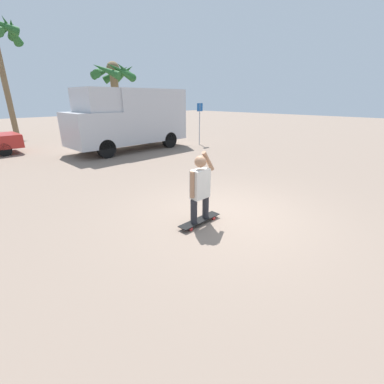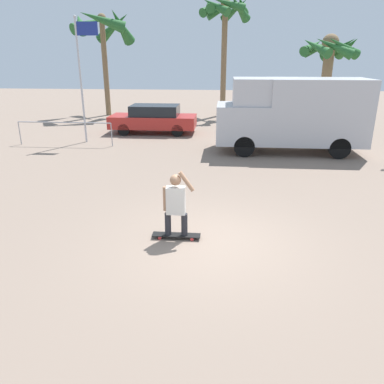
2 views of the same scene
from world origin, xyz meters
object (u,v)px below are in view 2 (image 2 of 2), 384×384
parked_car_red (154,119)px  palm_tree_far_left (102,28)px  skateboard (176,235)px  person_skateboarder (176,202)px  palm_tree_near_van (329,55)px  flagpole (82,71)px  camper_van (293,113)px  palm_tree_center_background (225,14)px

parked_car_red → palm_tree_far_left: bearing=125.3°
skateboard → person_skateboarder: size_ratio=0.73×
palm_tree_near_van → parked_car_red: bearing=-166.1°
skateboard → flagpole: 11.57m
camper_van → palm_tree_far_left: size_ratio=0.89×
flagpole → parked_car_red: bearing=41.7°
palm_tree_center_background → palm_tree_far_left: size_ratio=1.11×
skateboard → palm_tree_near_van: palm_tree_near_van is taller
person_skateboarder → parked_car_red: size_ratio=0.33×
palm_tree_far_left → flagpole: size_ratio=1.24×
palm_tree_center_background → parked_car_red: bearing=-117.5°
palm_tree_far_left → skateboard: bearing=-68.7°
person_skateboarder → camper_van: size_ratio=0.25×
camper_van → palm_tree_center_background: 11.87m
camper_van → parked_car_red: 7.55m
palm_tree_near_van → flagpole: (-11.98, -4.72, -0.69)m
person_skateboarder → parked_car_red: (-2.74, 12.13, -0.11)m
person_skateboarder → palm_tree_far_left: size_ratio=0.22×
palm_tree_near_van → flagpole: flagpole is taller
person_skateboarder → palm_tree_near_van: 16.10m
camper_van → palm_tree_near_van: bearing=65.7°
camper_van → palm_tree_center_background: bearing=106.1°
camper_van → flagpole: (-9.32, 1.17, 1.57)m
camper_van → flagpole: 9.52m
parked_car_red → palm_tree_center_background: size_ratio=0.59×
skateboard → person_skateboarder: person_skateboarder is taller
palm_tree_center_background → flagpole: bearing=-124.2°
parked_car_red → person_skateboarder: bearing=-77.3°
parked_car_red → palm_tree_near_van: palm_tree_near_van is taller
camper_van → skateboard: bearing=-114.2°
camper_van → palm_tree_near_van: (2.66, 5.89, 2.26)m
skateboard → flagpole: flagpole is taller
parked_car_red → palm_tree_near_van: size_ratio=0.90×
palm_tree_near_van → palm_tree_far_left: palm_tree_far_left is taller
parked_car_red → palm_tree_near_van: bearing=13.9°
palm_tree_far_left → flagpole: (1.66, -8.65, -2.39)m
skateboard → palm_tree_far_left: size_ratio=0.16×
person_skateboarder → palm_tree_center_background: 19.77m
palm_tree_center_background → palm_tree_far_left: palm_tree_center_background is taller
person_skateboarder → palm_tree_near_van: bearing=65.7°
palm_tree_near_van → palm_tree_far_left: bearing=163.9°
parked_car_red → palm_tree_far_left: 9.02m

